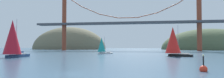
% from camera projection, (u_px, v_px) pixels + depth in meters
% --- Properties ---
extents(ground_plane, '(360.00, 360.00, 0.00)m').
position_uv_depth(ground_plane, '(71.00, 73.00, 25.18)').
color(ground_plane, '#385670').
extents(headland_left, '(65.18, 44.00, 38.41)m').
position_uv_depth(headland_left, '(69.00, 49.00, 167.24)').
color(headland_left, '#6B664C').
rests_on(headland_left, ground_plane).
extents(headland_right, '(72.39, 44.00, 32.58)m').
position_uv_depth(headland_right, '(209.00, 50.00, 148.63)').
color(headland_right, '#4C5B3D').
rests_on(headland_right, ground_plane).
extents(suspension_bridge, '(120.49, 6.00, 36.90)m').
position_uv_depth(suspension_bridge, '(128.00, 22.00, 119.42)').
color(suspension_bridge, brown).
rests_on(suspension_bridge, ground_plane).
extents(sailboat_red_spinnaker, '(9.21, 6.39, 10.22)m').
position_uv_depth(sailboat_red_spinnaker, '(173.00, 41.00, 62.25)').
color(sailboat_red_spinnaker, black).
rests_on(sailboat_red_spinnaker, ground_plane).
extents(sailboat_crimson_sail, '(5.24, 9.25, 11.57)m').
position_uv_depth(sailboat_crimson_sail, '(13.00, 38.00, 55.94)').
color(sailboat_crimson_sail, navy).
rests_on(sailboat_crimson_sail, ground_plane).
extents(sailboat_pink_spinnaker, '(6.44, 10.15, 11.98)m').
position_uv_depth(sailboat_pink_spinnaker, '(14.00, 39.00, 80.06)').
color(sailboat_pink_spinnaker, navy).
rests_on(sailboat_pink_spinnaker, ground_plane).
extents(sailboat_teal_sail, '(6.57, 3.50, 7.09)m').
position_uv_depth(sailboat_teal_sail, '(102.00, 45.00, 79.56)').
color(sailboat_teal_sail, white).
rests_on(sailboat_teal_sail, ground_plane).
extents(channel_buoy, '(1.10, 1.10, 2.64)m').
position_uv_depth(channel_buoy, '(203.00, 69.00, 27.01)').
color(channel_buoy, red).
rests_on(channel_buoy, ground_plane).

